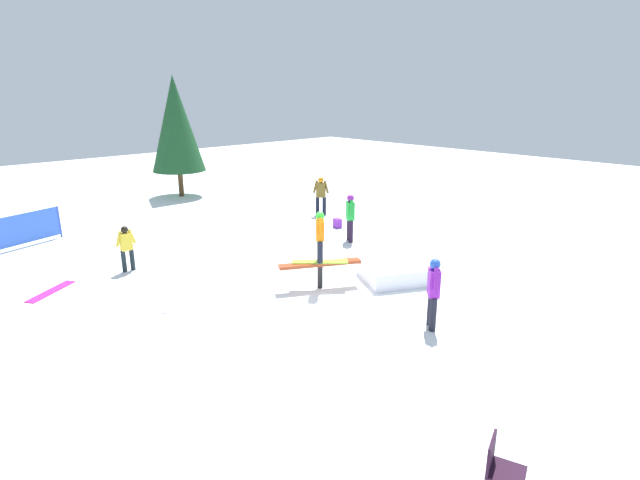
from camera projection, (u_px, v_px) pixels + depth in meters
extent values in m
plane|color=white|center=(320.00, 288.00, 13.03)|extent=(60.00, 60.00, 0.00)
cylinder|color=black|center=(320.00, 276.00, 12.94)|extent=(0.14, 0.14, 0.62)
cube|color=#A53F1E|center=(320.00, 264.00, 12.84)|extent=(2.03, 1.28, 0.08)
cube|color=white|center=(397.00, 272.00, 13.49)|extent=(2.30, 2.18, 0.47)
cube|color=#96CE33|center=(320.00, 262.00, 12.82)|extent=(1.25, 1.17, 0.03)
cylinder|color=black|center=(320.00, 249.00, 12.86)|extent=(0.14, 0.14, 0.58)
cylinder|color=black|center=(320.00, 252.00, 12.61)|extent=(0.14, 0.14, 0.58)
cube|color=orange|center=(320.00, 230.00, 12.57)|extent=(0.38, 0.39, 0.52)
cylinder|color=orange|center=(320.00, 223.00, 12.74)|extent=(0.25, 0.27, 0.47)
cylinder|color=orange|center=(320.00, 228.00, 12.34)|extent=(0.25, 0.27, 0.47)
sphere|color=green|center=(320.00, 216.00, 12.46)|extent=(0.21, 0.21, 0.21)
cylinder|color=black|center=(124.00, 261.00, 14.07)|extent=(0.13, 0.13, 0.62)
cylinder|color=black|center=(132.00, 259.00, 14.22)|extent=(0.13, 0.13, 0.62)
cube|color=yellow|center=(126.00, 242.00, 13.98)|extent=(0.31, 0.20, 0.50)
cylinder|color=yellow|center=(119.00, 239.00, 13.82)|extent=(0.20, 0.08, 0.45)
cylinder|color=yellow|center=(132.00, 236.00, 14.07)|extent=(0.20, 0.08, 0.45)
sphere|color=black|center=(124.00, 230.00, 13.88)|extent=(0.20, 0.20, 0.20)
cylinder|color=black|center=(349.00, 229.00, 17.03)|extent=(0.16, 0.16, 0.76)
cylinder|color=black|center=(351.00, 232.00, 16.75)|extent=(0.16, 0.16, 0.76)
cube|color=green|center=(350.00, 211.00, 16.69)|extent=(0.41, 0.44, 0.61)
cylinder|color=green|center=(349.00, 205.00, 16.87)|extent=(0.22, 0.26, 0.55)
cylinder|color=green|center=(352.00, 208.00, 16.43)|extent=(0.22, 0.26, 0.55)
sphere|color=purple|center=(350.00, 198.00, 16.57)|extent=(0.24, 0.24, 0.24)
cylinder|color=black|center=(433.00, 314.00, 10.61)|extent=(0.15, 0.15, 0.75)
cylinder|color=black|center=(431.00, 309.00, 10.88)|extent=(0.15, 0.15, 0.75)
cube|color=purple|center=(434.00, 282.00, 10.55)|extent=(0.41, 0.41, 0.59)
cylinder|color=purple|center=(436.00, 281.00, 10.29)|extent=(0.22, 0.22, 0.53)
cylinder|color=purple|center=(433.00, 273.00, 10.73)|extent=(0.22, 0.22, 0.53)
sphere|color=blue|center=(435.00, 264.00, 10.43)|extent=(0.23, 0.23, 0.23)
cylinder|color=black|center=(324.00, 206.00, 20.36)|extent=(0.15, 0.15, 0.75)
cylinder|color=black|center=(318.00, 206.00, 20.41)|extent=(0.15, 0.15, 0.75)
cube|color=brown|center=(321.00, 190.00, 20.19)|extent=(0.39, 0.42, 0.59)
cylinder|color=brown|center=(326.00, 187.00, 20.11)|extent=(0.20, 0.23, 0.52)
cylinder|color=brown|center=(315.00, 187.00, 20.19)|extent=(0.20, 0.23, 0.52)
sphere|color=orange|center=(321.00, 180.00, 20.07)|extent=(0.23, 0.23, 0.23)
cube|color=#D22197|center=(51.00, 291.00, 12.75)|extent=(1.38, 1.03, 0.02)
cube|color=silver|center=(164.00, 301.00, 12.18)|extent=(1.01, 1.41, 0.02)
cube|color=black|center=(506.00, 473.00, 6.13)|extent=(0.56, 0.56, 0.04)
cube|color=black|center=(491.00, 453.00, 6.15)|extent=(0.43, 0.17, 0.40)
cube|color=purple|center=(337.00, 223.00, 18.60)|extent=(0.29, 0.35, 0.34)
cylinder|color=blue|center=(59.00, 222.00, 17.31)|extent=(0.06, 0.06, 1.10)
cylinder|color=#4C331E|center=(181.00, 183.00, 23.92)|extent=(0.24, 0.24, 1.23)
cone|color=#194723|center=(176.00, 124.00, 23.10)|extent=(2.46, 2.46, 4.37)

